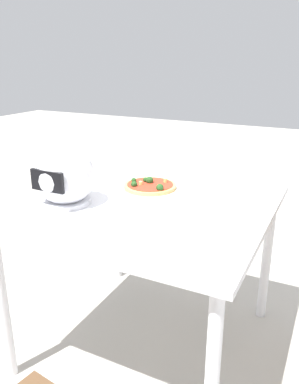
# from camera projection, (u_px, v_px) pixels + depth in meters

# --- Properties ---
(ground_plane) EXTENTS (14.00, 14.00, 0.00)m
(ground_plane) POSITION_uv_depth(u_px,v_px,m) (149.00, 341.00, 2.03)
(ground_plane) COLOR #B2ADA3
(dining_table) EXTENTS (1.07, 1.08, 0.77)m
(dining_table) POSITION_uv_depth(u_px,v_px,m) (149.00, 219.00, 1.80)
(dining_table) COLOR white
(dining_table) RESTS_ON ground
(pizza_plate) EXTENTS (0.31, 0.31, 0.01)m
(pizza_plate) POSITION_uv_depth(u_px,v_px,m) (150.00, 189.00, 1.93)
(pizza_plate) COLOR white
(pizza_plate) RESTS_ON dining_table
(pizza) EXTENTS (0.26, 0.26, 0.05)m
(pizza) POSITION_uv_depth(u_px,v_px,m) (150.00, 186.00, 1.92)
(pizza) COLOR tan
(pizza) RESTS_ON pizza_plate
(motorcycle_helmet) EXTENTS (0.26, 0.26, 0.26)m
(motorcycle_helmet) POSITION_uv_depth(u_px,v_px,m) (65.00, 177.00, 1.72)
(motorcycle_helmet) COLOR silver
(motorcycle_helmet) RESTS_ON dining_table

